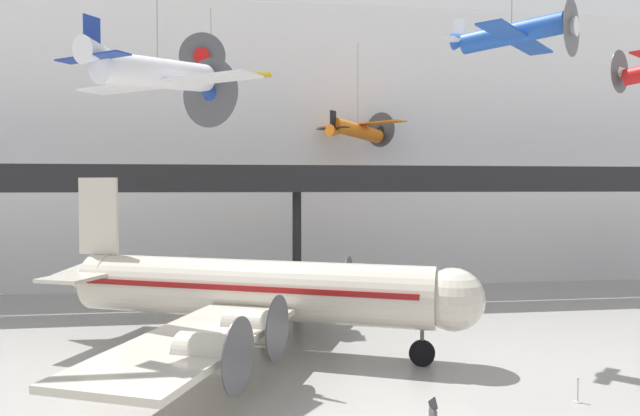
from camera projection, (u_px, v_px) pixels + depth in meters
name	position (u px, v px, depth m)	size (l,w,h in m)	color
hangar_back_wall	(289.00, 147.00, 52.06)	(140.00, 3.00, 25.33)	white
mezzanine_walkway	(298.00, 188.00, 43.59)	(110.00, 3.20, 10.69)	black
airliner_silver_main	(249.00, 290.00, 31.28)	(24.13, 28.29, 9.63)	beige
suspended_plane_orange_highwing	(358.00, 130.00, 47.49)	(7.09, 7.46, 8.46)	orange
suspended_plane_yellow_lowwing	(211.00, 71.00, 38.40)	(8.27, 6.78, 5.33)	yellow
suspended_plane_blue_trainer	(512.00, 34.00, 29.64)	(6.79, 6.76, 5.61)	#1E4CAD
suspended_plane_white_twin	(157.00, 74.00, 24.96)	(8.67, 8.03, 8.99)	silver
stanchion_barrier	(578.00, 395.00, 24.06)	(0.36, 0.36, 1.08)	#B2B5BA
info_sign_pedestal	(433.00, 416.00, 21.49)	(0.21, 0.78, 1.24)	#4C4C51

